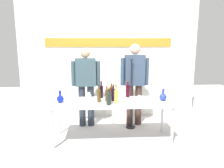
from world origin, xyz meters
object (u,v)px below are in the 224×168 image
wine_bottle_0 (108,98)px  wine_glass_left_2 (75,94)px  wine_bottle_4 (128,90)px  wine_glass_left_3 (89,95)px  wine_bottle_7 (109,97)px  presenter_right (135,79)px  wine_glass_right_0 (153,94)px  wine_bottle_3 (107,95)px  wine_glass_right_1 (139,97)px  wine_bottle_5 (101,91)px  wine_bottle_1 (99,95)px  wine_glass_left_5 (68,100)px  wine_glass_left_4 (75,98)px  wine_glass_left_0 (90,97)px  wine_bottle_8 (113,94)px  decanter_blue_left (60,99)px  wine_bottle_2 (116,96)px  wine_bottle_6 (111,92)px  microphone_stand (131,105)px  decanter_blue_right (163,97)px  wine_glass_left_1 (70,95)px  wine_glass_right_2 (144,99)px  presenter_left (86,82)px

wine_bottle_0 → wine_glass_left_2: bearing=147.3°
wine_bottle_4 → wine_glass_left_3: (-0.75, -0.20, -0.03)m
wine_bottle_4 → wine_bottle_7: bearing=-132.5°
presenter_right → wine_glass_right_0: presenter_right is taller
wine_bottle_3 → wine_glass_right_1: wine_bottle_3 is taller
wine_bottle_5 → wine_bottle_7: size_ratio=1.15×
wine_bottle_1 → wine_glass_right_0: size_ratio=2.11×
wine_bottle_7 → wine_glass_left_5: size_ratio=1.91×
wine_bottle_0 → wine_glass_left_4: bearing=171.7°
wine_bottle_0 → wine_glass_left_3: (-0.35, 0.31, -0.02)m
wine_glass_left_0 → wine_glass_left_4: 0.25m
wine_bottle_0 → wine_bottle_8: bearing=69.9°
decanter_blue_left → wine_glass_left_0: (0.52, -0.04, 0.03)m
wine_bottle_5 → wine_glass_left_5: 0.77m
wine_bottle_2 → wine_bottle_6: bearing=103.1°
wine_bottle_5 → wine_bottle_8: bearing=-44.6°
wine_glass_left_0 → wine_bottle_4: bearing=25.7°
wine_bottle_5 → wine_glass_right_1: wine_bottle_5 is taller
wine_bottle_0 → wine_bottle_8: size_ratio=0.97×
wine_bottle_8 → microphone_stand: microphone_stand is taller
wine_bottle_0 → wine_glass_left_4: size_ratio=2.05×
decanter_blue_right → wine_bottle_4: (-0.61, 0.31, 0.07)m
wine_bottle_0 → wine_bottle_6: wine_bottle_6 is taller
wine_bottle_8 → wine_glass_left_5: bearing=-157.9°
wine_glass_left_0 → wine_glass_left_1: (-0.36, 0.16, -0.00)m
wine_bottle_3 → microphone_stand: microphone_stand is taller
wine_glass_left_4 → wine_bottle_2: bearing=2.8°
wine_glass_left_3 → wine_glass_right_2: (0.95, -0.35, -0.01)m
wine_bottle_7 → wine_glass_left_5: wine_bottle_7 is taller
wine_bottle_5 → microphone_stand: size_ratio=0.22×
wine_bottle_7 → wine_glass_left_2: 0.70m
wine_bottle_2 → wine_glass_left_3: (-0.48, 0.20, -0.03)m
wine_glass_left_4 → wine_glass_right_1: 1.12m
wine_bottle_2 → wine_bottle_8: (-0.04, 0.16, -0.01)m
presenter_left → wine_glass_left_3: bearing=-82.2°
wine_bottle_4 → wine_glass_left_2: wine_bottle_4 is taller
wine_bottle_3 → wine_bottle_6: bearing=57.3°
decanter_blue_right → wine_glass_right_1: (-0.45, -0.08, 0.02)m
presenter_left → wine_glass_left_2: size_ratio=11.16×
wine_bottle_4 → microphone_stand: (0.10, 0.24, -0.38)m
presenter_right → decanter_blue_left: bearing=-153.2°
decanter_blue_left → wine_bottle_3: 0.83m
decanter_blue_left → wine_glass_left_1: 0.20m
decanter_blue_left → wine_glass_left_2: bearing=39.0°
wine_bottle_0 → decanter_blue_right: bearing=11.6°
wine_glass_left_4 → wine_glass_left_0: bearing=18.8°
wine_bottle_3 → wine_bottle_5: 0.26m
wine_bottle_4 → wine_glass_right_2: wine_bottle_4 is taller
wine_bottle_7 → wine_bottle_8: bearing=64.4°
wine_bottle_1 → wine_bottle_2: 0.31m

